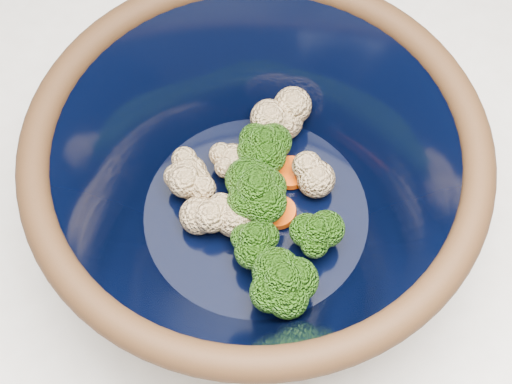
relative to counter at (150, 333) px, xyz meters
name	(u,v)px	position (x,y,z in m)	size (l,w,h in m)	color
counter	(150,333)	(0.00, 0.00, 0.00)	(1.20, 1.20, 0.90)	silver
mixing_bowl	(256,183)	(0.11, -0.12, 0.53)	(0.34, 0.34, 0.14)	black
vegetable_pile	(259,198)	(0.11, -0.12, 0.51)	(0.13, 0.17, 0.06)	#608442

